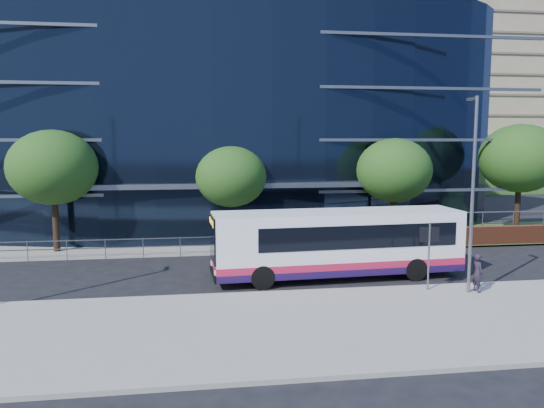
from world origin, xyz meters
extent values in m
plane|color=black|center=(0.00, 0.00, 0.00)|extent=(200.00, 200.00, 0.00)
cube|color=gray|center=(0.00, -5.00, 0.07)|extent=(80.00, 8.00, 0.15)
cube|color=gray|center=(0.00, -1.00, 0.08)|extent=(80.00, 0.25, 0.16)
cube|color=gold|center=(0.00, -0.80, 0.01)|extent=(80.00, 0.08, 0.01)
cube|color=gold|center=(0.00, -0.65, 0.01)|extent=(80.00, 0.08, 0.01)
cube|color=gray|center=(-6.00, 11.00, 0.05)|extent=(50.00, 8.00, 0.10)
cube|color=black|center=(-4.00, 24.00, 8.00)|extent=(38.00, 16.00, 16.00)
cube|color=#595E66|center=(-4.00, 9.50, 3.70)|extent=(22.00, 1.20, 0.30)
cube|color=slate|center=(-8.00, 7.00, 1.05)|extent=(24.00, 0.05, 0.05)
cube|color=slate|center=(-8.00, 7.00, 0.60)|extent=(24.00, 0.05, 0.05)
cylinder|color=slate|center=(-8.00, 7.00, 0.55)|extent=(0.04, 0.04, 1.10)
cube|color=#2D511E|center=(32.00, 56.00, 2.00)|extent=(60.00, 42.00, 4.00)
cube|color=#9A8566|center=(32.00, 58.00, 17.00)|extent=(50.00, 12.00, 26.00)
cylinder|color=slate|center=(4.50, -1.60, 1.55)|extent=(0.08, 0.08, 2.80)
cube|color=black|center=(4.50, -1.58, 2.50)|extent=(0.85, 0.06, 0.60)
cylinder|color=black|center=(-13.00, 9.00, 1.65)|extent=(0.36, 0.36, 3.30)
ellipsoid|color=#224814|center=(-13.00, 9.00, 4.88)|extent=(4.95, 4.95, 4.21)
cylinder|color=black|center=(-3.00, 9.50, 1.43)|extent=(0.36, 0.36, 2.86)
ellipsoid|color=#224814|center=(-3.00, 9.50, 4.23)|extent=(4.29, 4.29, 3.65)
cylinder|color=black|center=(7.00, 9.00, 1.54)|extent=(0.36, 0.36, 3.08)
ellipsoid|color=#224814|center=(7.00, 9.00, 4.55)|extent=(4.62, 4.62, 3.93)
cylinder|color=black|center=(16.00, 10.00, 1.76)|extent=(0.36, 0.36, 3.52)
ellipsoid|color=#224814|center=(16.00, 10.00, 5.20)|extent=(5.28, 5.28, 4.49)
cylinder|color=black|center=(24.00, 40.00, 1.54)|extent=(0.36, 0.36, 3.08)
ellipsoid|color=#224814|center=(24.00, 40.00, 4.55)|extent=(4.62, 4.62, 3.93)
cylinder|color=black|center=(40.00, 42.00, 1.43)|extent=(0.36, 0.36, 2.86)
ellipsoid|color=#224814|center=(40.00, 42.00, 4.23)|extent=(4.29, 4.29, 3.65)
cylinder|color=slate|center=(6.00, -2.20, 4.15)|extent=(0.14, 0.14, 8.00)
cube|color=slate|center=(6.00, -1.85, 8.05)|extent=(0.15, 0.70, 0.12)
cube|color=white|center=(1.39, 1.37, 1.75)|extent=(11.64, 3.26, 2.77)
cube|color=#1F0F40|center=(1.39, 1.37, 0.52)|extent=(11.66, 3.31, 0.31)
cube|color=#BE1B40|center=(1.39, 1.37, 0.84)|extent=(11.66, 3.31, 0.31)
cube|color=black|center=(2.01, 1.41, 2.14)|extent=(9.34, 3.18, 1.05)
cube|color=black|center=(-4.39, 1.04, 1.88)|extent=(0.21, 2.25, 1.62)
cube|color=black|center=(-4.40, 1.04, 2.85)|extent=(0.22, 2.15, 0.42)
cube|color=yellow|center=(-4.45, 1.30, 2.85)|extent=(0.11, 1.15, 0.23)
cube|color=black|center=(-4.39, 1.04, 0.47)|extent=(0.24, 2.51, 0.25)
cylinder|color=black|center=(-2.31, -0.03, 0.52)|extent=(1.06, 0.37, 1.05)
cylinder|color=black|center=(4.80, 0.38, 0.52)|extent=(1.06, 0.37, 1.05)
imported|color=black|center=(6.39, -2.18, 0.95)|extent=(0.45, 0.62, 1.61)
camera|label=1|loc=(-5.08, -22.13, 6.44)|focal=35.00mm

